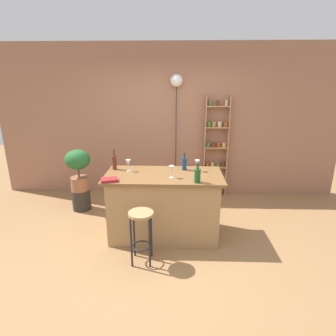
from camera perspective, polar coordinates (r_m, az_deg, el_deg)
ground at (r=3.94m, az=-1.05°, el=-15.58°), size 12.00×12.00×0.00m
back_wall at (r=5.30m, az=-0.01°, el=9.38°), size 6.40×0.10×2.80m
kitchen_counter at (r=3.97m, az=-0.86°, el=-7.57°), size 1.60×0.78×0.92m
bar_stool at (r=3.41m, az=-5.49°, el=-11.73°), size 0.30×0.30×0.67m
spice_shelf at (r=5.29m, az=9.76°, el=4.43°), size 0.44×0.13×1.89m
plant_stool at (r=5.08m, az=-17.26°, el=-6.18°), size 0.31×0.31×0.36m
potted_plant at (r=4.88m, az=-17.89°, el=0.30°), size 0.42×0.37×0.71m
bottle_olive_oil at (r=4.05m, az=-10.89°, el=1.19°), size 0.06×0.06×0.29m
bottle_wine_red at (r=3.49m, az=6.02°, el=-1.47°), size 0.08×0.08×0.25m
bottle_soda_blue at (r=3.97m, az=3.35°, el=0.94°), size 0.07×0.07×0.25m
wine_glass_left at (r=3.63m, az=0.70°, el=-0.24°), size 0.07×0.07×0.16m
wine_glass_center at (r=3.92m, az=5.98°, el=0.98°), size 0.07×0.07×0.16m
wine_glass_right at (r=3.95m, az=-8.15°, el=1.02°), size 0.07×0.07×0.16m
cookbook at (r=3.62m, az=-11.91°, el=-2.39°), size 0.24×0.20×0.03m
pendant_globe_light at (r=5.13m, az=1.73°, el=17.12°), size 0.22×0.22×2.26m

